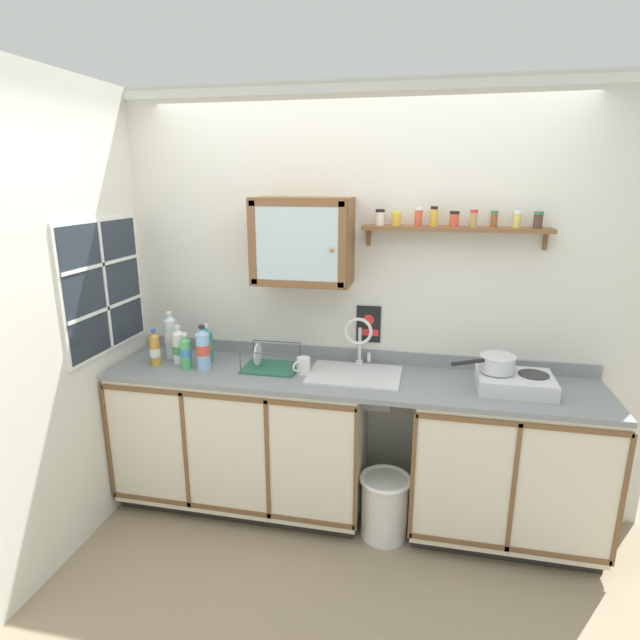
# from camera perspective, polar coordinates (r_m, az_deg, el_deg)

# --- Properties ---
(floor) EXTENTS (5.93, 5.93, 0.00)m
(floor) POSITION_cam_1_polar(r_m,az_deg,el_deg) (3.28, 2.06, -23.51)
(floor) COLOR gray
(floor) RESTS_ON ground
(back_wall) EXTENTS (3.53, 0.07, 2.60)m
(back_wall) POSITION_cam_1_polar(r_m,az_deg,el_deg) (3.23, 4.14, 1.93)
(back_wall) COLOR silver
(back_wall) RESTS_ON ground
(side_wall_left) EXTENTS (0.05, 3.37, 2.60)m
(side_wall_left) POSITION_cam_1_polar(r_m,az_deg,el_deg) (3.02, -27.91, -1.01)
(side_wall_left) COLOR silver
(side_wall_left) RESTS_ON ground
(lower_cabinet_run) EXTENTS (1.56, 0.58, 0.91)m
(lower_cabinet_run) POSITION_cam_1_polar(r_m,az_deg,el_deg) (3.41, -8.50, -12.79)
(lower_cabinet_run) COLOR black
(lower_cabinet_run) RESTS_ON ground
(lower_cabinet_run_right) EXTENTS (1.06, 0.58, 0.91)m
(lower_cabinet_run_right) POSITION_cam_1_polar(r_m,az_deg,el_deg) (3.27, 19.85, -14.99)
(lower_cabinet_run_right) COLOR black
(lower_cabinet_run_right) RESTS_ON ground
(countertop) EXTENTS (2.89, 0.60, 0.03)m
(countertop) POSITION_cam_1_polar(r_m,az_deg,el_deg) (3.06, 3.17, -6.52)
(countertop) COLOR gray
(countertop) RESTS_ON lower_cabinet_run
(backsplash) EXTENTS (2.89, 0.02, 0.08)m
(backsplash) POSITION_cam_1_polar(r_m,az_deg,el_deg) (3.29, 3.95, -3.87)
(backsplash) COLOR gray
(backsplash) RESTS_ON countertop
(sink) EXTENTS (0.54, 0.43, 0.46)m
(sink) POSITION_cam_1_polar(r_m,az_deg,el_deg) (3.09, 3.89, -6.48)
(sink) COLOR silver
(sink) RESTS_ON countertop
(hot_plate_stove) EXTENTS (0.40, 0.31, 0.09)m
(hot_plate_stove) POSITION_cam_1_polar(r_m,az_deg,el_deg) (3.04, 20.76, -6.45)
(hot_plate_stove) COLOR silver
(hot_plate_stove) RESTS_ON countertop
(saucepan) EXTENTS (0.35, 0.25, 0.09)m
(saucepan) POSITION_cam_1_polar(r_m,az_deg,el_deg) (3.01, 18.98, -4.50)
(saucepan) COLOR silver
(saucepan) RESTS_ON hot_plate_stove
(bottle_detergent_teal_0) EXTENTS (0.09, 0.09, 0.24)m
(bottle_detergent_teal_0) POSITION_cam_1_polar(r_m,az_deg,el_deg) (3.34, -12.49, -2.70)
(bottle_detergent_teal_0) COLOR teal
(bottle_detergent_teal_0) RESTS_ON countertop
(bottle_water_blue_1) EXTENTS (0.09, 0.09, 0.28)m
(bottle_water_blue_1) POSITION_cam_1_polar(r_m,az_deg,el_deg) (3.19, -12.82, -3.14)
(bottle_water_blue_1) COLOR #8CB7E0
(bottle_water_blue_1) RESTS_ON countertop
(bottle_opaque_white_2) EXTENTS (0.08, 0.08, 0.25)m
(bottle_opaque_white_2) POSITION_cam_1_polar(r_m,az_deg,el_deg) (3.35, -15.36, -2.82)
(bottle_opaque_white_2) COLOR white
(bottle_opaque_white_2) RESTS_ON countertop
(bottle_juice_amber_3) EXTENTS (0.06, 0.06, 0.23)m
(bottle_juice_amber_3) POSITION_cam_1_polar(r_m,az_deg,el_deg) (3.35, -17.81, -3.11)
(bottle_juice_amber_3) COLOR gold
(bottle_juice_amber_3) RESTS_ON countertop
(bottle_water_clear_4) EXTENTS (0.08, 0.08, 0.31)m
(bottle_water_clear_4) POSITION_cam_1_polar(r_m,az_deg,el_deg) (3.45, -16.21, -1.74)
(bottle_water_clear_4) COLOR silver
(bottle_water_clear_4) RESTS_ON countertop
(bottle_soda_green_5) EXTENTS (0.07, 0.07, 0.22)m
(bottle_soda_green_5) POSITION_cam_1_polar(r_m,az_deg,el_deg) (3.25, -14.65, -3.45)
(bottle_soda_green_5) COLOR #4CB266
(bottle_soda_green_5) RESTS_ON countertop
(dish_rack) EXTENTS (0.33, 0.26, 0.15)m
(dish_rack) POSITION_cam_1_polar(r_m,az_deg,el_deg) (3.18, -5.60, -5.00)
(dish_rack) COLOR #26664C
(dish_rack) RESTS_ON countertop
(mug) EXTENTS (0.09, 0.11, 0.10)m
(mug) POSITION_cam_1_polar(r_m,az_deg,el_deg) (3.08, -1.90, -5.06)
(mug) COLOR white
(mug) RESTS_ON countertop
(wall_cabinet) EXTENTS (0.58, 0.30, 0.51)m
(wall_cabinet) POSITION_cam_1_polar(r_m,az_deg,el_deg) (3.06, -1.97, 8.69)
(wall_cabinet) COLOR brown
(spice_shelf) EXTENTS (1.05, 0.14, 0.23)m
(spice_shelf) POSITION_cam_1_polar(r_m,az_deg,el_deg) (3.03, 14.53, 10.08)
(spice_shelf) COLOR brown
(warning_sign) EXTENTS (0.15, 0.01, 0.23)m
(warning_sign) POSITION_cam_1_polar(r_m,az_deg,el_deg) (3.23, 5.39, -0.49)
(warning_sign) COLOR black
(window) EXTENTS (0.03, 0.77, 0.80)m
(window) POSITION_cam_1_polar(r_m,az_deg,el_deg) (3.32, -22.85, 3.45)
(window) COLOR #262D38
(trash_bin) EXTENTS (0.30, 0.30, 0.39)m
(trash_bin) POSITION_cam_1_polar(r_m,az_deg,el_deg) (3.25, 7.15, -19.64)
(trash_bin) COLOR silver
(trash_bin) RESTS_ON ground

